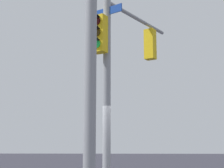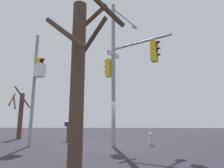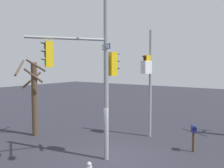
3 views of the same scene
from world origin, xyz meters
name	(u,v)px [view 1 (image 1 of 3)]	position (x,y,z in m)	size (l,w,h in m)	color
main_signal_pole_assembly	(111,31)	(0.37, 0.89, 4.88)	(4.64, 3.65, 8.64)	gray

